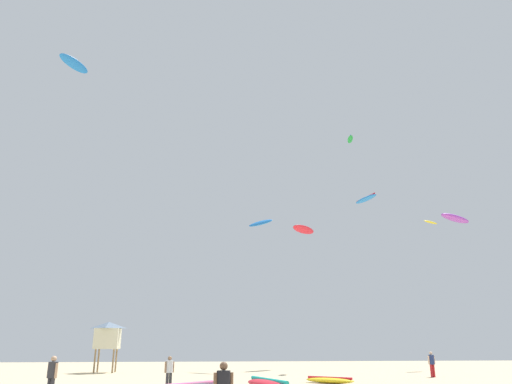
{
  "coord_description": "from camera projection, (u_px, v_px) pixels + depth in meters",
  "views": [
    {
      "loc": [
        -3.13,
        -11.1,
        2.25
      ],
      "look_at": [
        0.0,
        16.42,
        11.08
      ],
      "focal_mm": 33.7,
      "sensor_mm": 36.0,
      "label": 1
    }
  ],
  "objects": [
    {
      "name": "kite_aloft_2",
      "position": [
        74.0,
        64.0,
        41.71
      ],
      "size": [
        2.43,
        3.21,
        0.81
      ],
      "color": "blue"
    },
    {
      "name": "kite_aloft_0",
      "position": [
        350.0,
        139.0,
        54.78
      ],
      "size": [
        1.18,
        2.26,
        0.37
      ],
      "color": "green"
    },
    {
      "name": "kite_aloft_7",
      "position": [
        366.0,
        199.0,
        43.52
      ],
      "size": [
        1.62,
        3.16,
        0.4
      ],
      "color": "blue"
    },
    {
      "name": "kite_grounded_near",
      "position": [
        330.0,
        380.0,
        29.3
      ],
      "size": [
        3.01,
        2.78,
        0.38
      ],
      "color": "yellow",
      "rests_on": "ground"
    },
    {
      "name": "kite_aloft_3",
      "position": [
        455.0,
        218.0,
        34.3
      ],
      "size": [
        3.6,
        3.02,
        0.5
      ],
      "color": "purple"
    },
    {
      "name": "lifeguard_tower",
      "position": [
        108.0,
        335.0,
        41.46
      ],
      "size": [
        2.3,
        2.3,
        4.15
      ],
      "color": "#8C704C",
      "rests_on": "ground"
    },
    {
      "name": "kite_aloft_4",
      "position": [
        260.0,
        223.0,
        49.54
      ],
      "size": [
        2.78,
        3.09,
        0.81
      ],
      "color": "blue"
    },
    {
      "name": "kite_grounded_far",
      "position": [
        269.0,
        384.0,
        24.98
      ],
      "size": [
        2.65,
        5.02,
        0.6
      ],
      "color": "red",
      "rests_on": "ground"
    },
    {
      "name": "kite_aloft_1",
      "position": [
        431.0,
        222.0,
        52.03
      ],
      "size": [
        2.31,
        1.77,
        0.41
      ],
      "color": "yellow"
    },
    {
      "name": "person_right",
      "position": [
        169.0,
        370.0,
        25.78
      ],
      "size": [
        0.5,
        0.38,
        1.67
      ],
      "rotation": [
        0.0,
        0.0,
        2.07
      ],
      "color": "#2D2D33",
      "rests_on": "ground"
    },
    {
      "name": "kite_aloft_5",
      "position": [
        304.0,
        230.0,
        53.09
      ],
      "size": [
        3.68,
        3.91,
        0.86
      ],
      "color": "red"
    },
    {
      "name": "person_midground",
      "position": [
        432.0,
        362.0,
        35.15
      ],
      "size": [
        0.58,
        0.4,
        1.78
      ],
      "rotation": [
        0.0,
        0.0,
        1.79
      ],
      "color": "#B21E23",
      "rests_on": "ground"
    },
    {
      "name": "person_left",
      "position": [
        52.0,
        374.0,
        20.71
      ],
      "size": [
        0.51,
        0.4,
        1.79
      ],
      "rotation": [
        0.0,
        0.0,
        4.1
      ],
      "color": "#2D2D33",
      "rests_on": "ground"
    }
  ]
}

